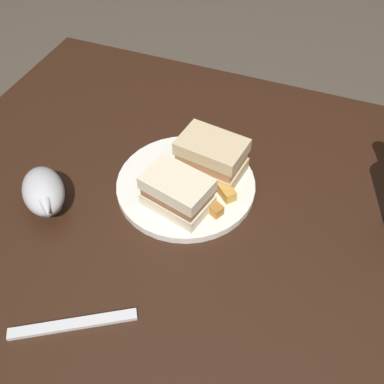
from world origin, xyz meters
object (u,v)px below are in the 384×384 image
gravy_boat (44,192)px  fork (73,324)px  plate (186,185)px  sandwich_half_right (212,156)px  sandwich_half_left (177,192)px

gravy_boat → fork: (0.15, -0.17, -0.04)m
plate → fork: size_ratio=1.38×
sandwich_half_right → fork: bearing=-103.2°
sandwich_half_right → gravy_boat: bearing=-143.2°
sandwich_half_right → fork: (-0.08, -0.35, -0.05)m
plate → sandwich_half_left: 0.07m
plate → sandwich_half_right: 0.07m
sandwich_half_right → fork: size_ratio=0.69×
sandwich_half_right → plate: bearing=-125.3°
plate → gravy_boat: (-0.20, -0.13, 0.03)m
plate → fork: bearing=-99.3°
sandwich_half_left → fork: size_ratio=0.68×
sandwich_half_left → gravy_boat: size_ratio=0.99×
plate → sandwich_half_right: size_ratio=1.99×
sandwich_half_left → fork: sandwich_half_left is taller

